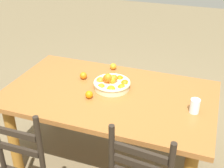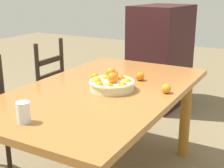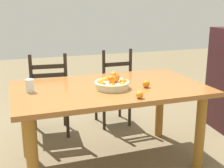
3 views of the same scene
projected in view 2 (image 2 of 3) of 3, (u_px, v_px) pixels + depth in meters
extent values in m
cube|color=#975C2B|center=(102.00, 91.00, 2.16)|extent=(1.69, 0.99, 0.04)
cylinder|color=#A06723|center=(185.00, 117.00, 2.70)|extent=(0.09, 0.09, 0.71)
cylinder|color=#A06723|center=(108.00, 102.00, 3.04)|extent=(0.09, 0.09, 0.71)
cylinder|color=black|center=(8.00, 152.00, 2.39)|extent=(0.04, 0.04, 0.44)
cylinder|color=black|center=(2.00, 89.00, 2.25)|extent=(0.04, 0.04, 0.49)
cube|color=black|center=(38.00, 96.00, 2.96)|extent=(0.39, 0.39, 0.03)
cylinder|color=black|center=(38.00, 110.00, 3.23)|extent=(0.04, 0.04, 0.42)
cylinder|color=black|center=(14.00, 121.00, 2.96)|extent=(0.04, 0.04, 0.42)
cylinder|color=black|center=(64.00, 116.00, 3.08)|extent=(0.04, 0.04, 0.42)
cylinder|color=black|center=(42.00, 129.00, 2.81)|extent=(0.04, 0.04, 0.42)
cylinder|color=black|center=(62.00, 66.00, 2.94)|extent=(0.04, 0.04, 0.51)
cylinder|color=black|center=(38.00, 74.00, 2.66)|extent=(0.04, 0.04, 0.51)
cube|color=black|center=(51.00, 75.00, 2.81)|extent=(0.29, 0.03, 0.04)
cube|color=black|center=(50.00, 61.00, 2.78)|extent=(0.29, 0.03, 0.04)
cube|color=black|center=(161.00, 56.00, 3.85)|extent=(0.83, 0.60, 1.20)
cylinder|color=beige|center=(112.00, 86.00, 2.11)|extent=(0.29, 0.29, 0.05)
torus|color=beige|center=(112.00, 82.00, 2.10)|extent=(0.30, 0.30, 0.02)
sphere|color=orange|center=(120.00, 80.00, 2.19)|extent=(0.07, 0.07, 0.07)
sphere|color=orange|center=(106.00, 80.00, 2.19)|extent=(0.06, 0.06, 0.06)
sphere|color=orange|center=(97.00, 82.00, 2.13)|extent=(0.07, 0.07, 0.07)
sphere|color=orange|center=(99.00, 86.00, 2.04)|extent=(0.07, 0.07, 0.07)
sphere|color=orange|center=(109.00, 88.00, 2.00)|extent=(0.07, 0.07, 0.07)
sphere|color=orange|center=(123.00, 87.00, 2.03)|extent=(0.07, 0.07, 0.07)
sphere|color=orange|center=(127.00, 83.00, 2.12)|extent=(0.06, 0.06, 0.06)
sphere|color=orange|center=(111.00, 72.00, 2.12)|extent=(0.07, 0.07, 0.07)
sphere|color=orange|center=(113.00, 77.00, 2.07)|extent=(0.06, 0.06, 0.06)
sphere|color=orange|center=(113.00, 75.00, 2.13)|extent=(0.07, 0.07, 0.07)
sphere|color=orange|center=(112.00, 78.00, 2.09)|extent=(0.07, 0.07, 0.07)
sphere|color=orange|center=(166.00, 89.00, 2.04)|extent=(0.06, 0.06, 0.06)
sphere|color=orange|center=(95.00, 77.00, 2.30)|extent=(0.06, 0.06, 0.06)
sphere|color=orange|center=(140.00, 76.00, 2.32)|extent=(0.06, 0.06, 0.06)
cylinder|color=silver|center=(23.00, 112.00, 1.59)|extent=(0.07, 0.07, 0.11)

